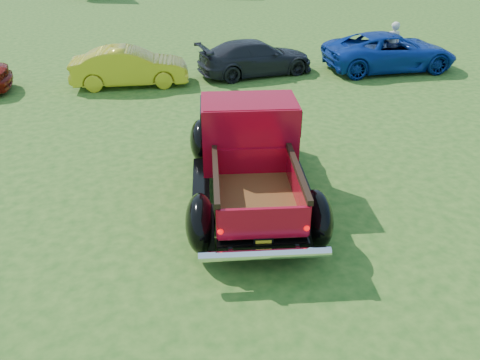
# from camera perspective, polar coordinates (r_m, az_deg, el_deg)

# --- Properties ---
(ground) EXTENTS (120.00, 120.00, 0.00)m
(ground) POSITION_cam_1_polar(r_m,az_deg,el_deg) (8.57, 0.59, -6.60)
(ground) COLOR #245117
(ground) RESTS_ON ground
(pickup_truck) EXTENTS (3.25, 5.52, 1.95)m
(pickup_truck) POSITION_cam_1_polar(r_m,az_deg,el_deg) (9.59, 1.06, 3.97)
(pickup_truck) COLOR black
(pickup_truck) RESTS_ON ground
(show_car_yellow) EXTENTS (4.00, 1.74, 1.28)m
(show_car_yellow) POSITION_cam_1_polar(r_m,az_deg,el_deg) (16.72, -13.29, 13.29)
(show_car_yellow) COLOR gold
(show_car_yellow) RESTS_ON ground
(show_car_grey) EXTENTS (4.41, 2.21, 1.23)m
(show_car_grey) POSITION_cam_1_polar(r_m,az_deg,el_deg) (17.58, 1.92, 14.70)
(show_car_grey) COLOR black
(show_car_grey) RESTS_ON ground
(show_car_blue) EXTENTS (5.05, 2.55, 1.37)m
(show_car_blue) POSITION_cam_1_polar(r_m,az_deg,el_deg) (18.98, 17.80, 14.69)
(show_car_blue) COLOR navy
(show_car_blue) RESTS_ON ground
(spectator) EXTENTS (0.65, 0.46, 1.70)m
(spectator) POSITION_cam_1_polar(r_m,az_deg,el_deg) (19.30, 18.04, 15.40)
(spectator) COLOR beige
(spectator) RESTS_ON ground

